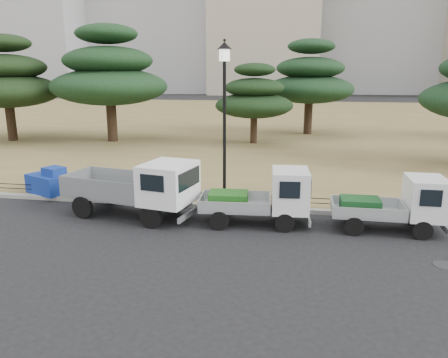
% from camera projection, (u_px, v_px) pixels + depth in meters
% --- Properties ---
extents(ground, '(220.00, 220.00, 0.00)m').
position_uv_depth(ground, '(213.00, 234.00, 13.79)').
color(ground, black).
extents(lawn, '(120.00, 56.00, 0.15)m').
position_uv_depth(lawn, '(273.00, 122.00, 43.03)').
color(lawn, olive).
rests_on(lawn, ground).
extents(curb, '(120.00, 0.25, 0.16)m').
position_uv_depth(curb, '(227.00, 207.00, 16.25)').
color(curb, gray).
rests_on(curb, ground).
extents(truck_large, '(4.90, 2.69, 2.02)m').
position_uv_depth(truck_large, '(137.00, 186.00, 15.17)').
color(truck_large, black).
rests_on(truck_large, ground).
extents(truck_kei_front, '(3.66, 1.79, 1.88)m').
position_uv_depth(truck_kei_front, '(263.00, 197.00, 14.46)').
color(truck_kei_front, black).
rests_on(truck_kei_front, ground).
extents(truck_kei_rear, '(3.41, 1.49, 1.79)m').
position_uv_depth(truck_kei_rear, '(396.00, 204.00, 13.86)').
color(truck_kei_rear, black).
rests_on(truck_kei_rear, ground).
extents(street_lamp, '(0.52, 0.52, 5.84)m').
position_uv_depth(street_lamp, '(224.00, 97.00, 15.58)').
color(street_lamp, black).
rests_on(street_lamp, lawn).
extents(pipe_fence, '(38.00, 0.04, 0.40)m').
position_uv_depth(pipe_fence, '(227.00, 196.00, 16.31)').
color(pipe_fence, black).
rests_on(pipe_fence, lawn).
extents(tarp_pile, '(1.99, 1.77, 1.10)m').
position_uv_depth(tarp_pile, '(50.00, 182.00, 17.83)').
color(tarp_pile, '#13329A').
rests_on(tarp_pile, lawn).
extents(manhole, '(0.60, 0.60, 0.01)m').
position_uv_depth(manhole, '(445.00, 265.00, 11.58)').
color(manhole, '#2D2D30').
rests_on(manhole, ground).
extents(pine_west_far, '(7.19, 7.19, 7.26)m').
position_uv_depth(pine_west_far, '(6.00, 80.00, 30.11)').
color(pine_west_far, black).
rests_on(pine_west_far, lawn).
extents(pine_west_near, '(7.88, 7.88, 7.88)m').
position_uv_depth(pine_west_near, '(109.00, 75.00, 29.75)').
color(pine_west_near, black).
rests_on(pine_west_near, lawn).
extents(pine_center_left, '(5.26, 5.26, 5.34)m').
position_uv_depth(pine_center_left, '(254.00, 97.00, 29.27)').
color(pine_center_left, black).
rests_on(pine_center_left, lawn).
extents(pine_center_right, '(6.76, 6.76, 7.17)m').
position_uv_depth(pine_center_right, '(310.00, 80.00, 33.27)').
color(pine_center_right, black).
rests_on(pine_center_right, lawn).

